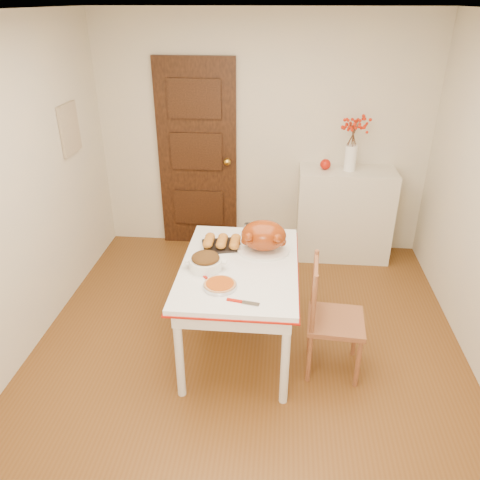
# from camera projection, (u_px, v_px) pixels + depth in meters

# --- Properties ---
(floor) EXTENTS (3.50, 4.00, 0.00)m
(floor) POSITION_uv_depth(u_px,v_px,m) (247.00, 356.00, 3.80)
(floor) COLOR #5D3513
(floor) RESTS_ON ground
(ceiling) EXTENTS (3.50, 4.00, 0.00)m
(ceiling) POSITION_uv_depth(u_px,v_px,m) (250.00, 11.00, 2.66)
(ceiling) COLOR white
(ceiling) RESTS_ON ground
(wall_back) EXTENTS (3.50, 0.00, 2.50)m
(wall_back) POSITION_uv_depth(u_px,v_px,m) (262.00, 137.00, 5.00)
(wall_back) COLOR beige
(wall_back) RESTS_ON ground
(wall_front) EXTENTS (3.50, 0.00, 2.50)m
(wall_front) POSITION_uv_depth(u_px,v_px,m) (198.00, 477.00, 1.46)
(wall_front) COLOR beige
(wall_front) RESTS_ON ground
(wall_left) EXTENTS (0.00, 4.00, 2.50)m
(wall_left) POSITION_uv_depth(u_px,v_px,m) (3.00, 205.00, 3.37)
(wall_left) COLOR beige
(wall_left) RESTS_ON ground
(door_back) EXTENTS (0.85, 0.06, 2.06)m
(door_back) POSITION_uv_depth(u_px,v_px,m) (197.00, 157.00, 5.13)
(door_back) COLOR black
(door_back) RESTS_ON ground
(photo_board) EXTENTS (0.03, 0.35, 0.45)m
(photo_board) POSITION_uv_depth(u_px,v_px,m) (69.00, 129.00, 4.32)
(photo_board) COLOR #CBBD8D
(photo_board) RESTS_ON ground
(sideboard) EXTENTS (0.99, 0.44, 0.99)m
(sideboard) POSITION_uv_depth(u_px,v_px,m) (344.00, 214.00, 5.08)
(sideboard) COLOR beige
(sideboard) RESTS_ON floor
(kitchen_table) EXTENTS (0.89, 1.30, 0.78)m
(kitchen_table) POSITION_uv_depth(u_px,v_px,m) (239.00, 307.00, 3.74)
(kitchen_table) COLOR white
(kitchen_table) RESTS_ON floor
(chair_oak) EXTENTS (0.43, 0.43, 0.92)m
(chair_oak) POSITION_uv_depth(u_px,v_px,m) (336.00, 319.00, 3.48)
(chair_oak) COLOR brown
(chair_oak) RESTS_ON floor
(berry_vase) EXTENTS (0.28, 0.28, 0.54)m
(berry_vase) POSITION_uv_depth(u_px,v_px,m) (352.00, 145.00, 4.73)
(berry_vase) COLOR white
(berry_vase) RESTS_ON sideboard
(apple) EXTENTS (0.11, 0.11, 0.11)m
(apple) POSITION_uv_depth(u_px,v_px,m) (325.00, 164.00, 4.85)
(apple) COLOR #A71307
(apple) RESTS_ON sideboard
(turkey_platter) EXTENTS (0.45, 0.38, 0.26)m
(turkey_platter) POSITION_uv_depth(u_px,v_px,m) (264.00, 237.00, 3.68)
(turkey_platter) COLOR #993509
(turkey_platter) RESTS_ON kitchen_table
(pumpkin_pie) EXTENTS (0.27, 0.27, 0.05)m
(pumpkin_pie) POSITION_uv_depth(u_px,v_px,m) (220.00, 285.00, 3.26)
(pumpkin_pie) COLOR #A5420D
(pumpkin_pie) RESTS_ON kitchen_table
(stuffing_dish) EXTENTS (0.32, 0.26, 0.12)m
(stuffing_dish) POSITION_uv_depth(u_px,v_px,m) (206.00, 261.00, 3.48)
(stuffing_dish) COLOR #442C0F
(stuffing_dish) RESTS_ON kitchen_table
(rolls_tray) EXTENTS (0.35, 0.31, 0.08)m
(rolls_tray) POSITION_uv_depth(u_px,v_px,m) (222.00, 242.00, 3.80)
(rolls_tray) COLOR #AC6B21
(rolls_tray) RESTS_ON kitchen_table
(pie_server) EXTENTS (0.23, 0.10, 0.01)m
(pie_server) POSITION_uv_depth(u_px,v_px,m) (243.00, 302.00, 3.11)
(pie_server) COLOR silver
(pie_server) RESTS_ON kitchen_table
(carving_knife) EXTENTS (0.19, 0.21, 0.01)m
(carving_knife) POSITION_uv_depth(u_px,v_px,m) (209.00, 280.00, 3.35)
(carving_knife) COLOR silver
(carving_knife) RESTS_ON kitchen_table
(drinking_glass) EXTENTS (0.07, 0.07, 0.10)m
(drinking_glass) POSITION_uv_depth(u_px,v_px,m) (248.00, 229.00, 3.99)
(drinking_glass) COLOR white
(drinking_glass) RESTS_ON kitchen_table
(shaker_pair) EXTENTS (0.11, 0.07, 0.10)m
(shaker_pair) POSITION_uv_depth(u_px,v_px,m) (277.00, 233.00, 3.92)
(shaker_pair) COLOR white
(shaker_pair) RESTS_ON kitchen_table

